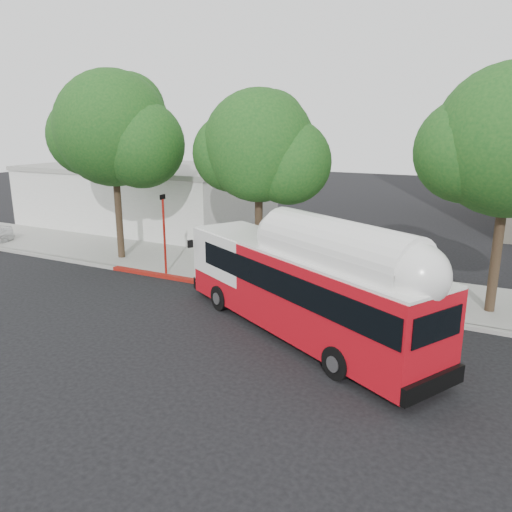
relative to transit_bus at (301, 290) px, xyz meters
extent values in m
plane|color=black|center=(-3.30, -0.69, -1.62)|extent=(120.00, 120.00, 0.00)
cube|color=gray|center=(-3.30, 5.81, -1.54)|extent=(60.00, 5.00, 0.15)
cube|color=gray|center=(-3.30, 3.21, -1.54)|extent=(60.00, 0.30, 0.15)
cube|color=maroon|center=(-6.30, 3.21, -1.54)|extent=(10.00, 0.32, 0.16)
cylinder|color=#2D2116|center=(-12.30, 4.81, 1.42)|extent=(0.36, 0.36, 6.08)
sphere|color=#144717|center=(-12.30, 4.81, 5.22)|extent=(5.80, 5.80, 5.80)
sphere|color=#144717|center=(-10.70, 5.01, 4.46)|extent=(4.35, 4.35, 4.35)
cylinder|color=#2D2116|center=(-4.30, 5.31, 1.10)|extent=(0.36, 0.36, 5.44)
sphere|color=#144717|center=(-4.30, 5.31, 4.50)|extent=(5.00, 5.00, 5.00)
sphere|color=#144717|center=(-2.92, 5.51, 3.82)|extent=(3.75, 3.75, 3.75)
cylinder|color=#2D2116|center=(5.70, 5.11, 1.26)|extent=(0.36, 0.36, 5.76)
sphere|color=#144717|center=(5.70, 5.11, 4.86)|extent=(5.40, 5.40, 5.40)
cube|color=silver|center=(-17.30, 13.31, 0.38)|extent=(16.00, 10.00, 4.00)
cube|color=gray|center=(-17.30, 13.31, 2.48)|extent=(16.20, 10.20, 0.30)
cube|color=red|center=(-0.07, 0.04, 0.01)|extent=(10.64, 7.27, 2.62)
cube|color=black|center=(0.32, -0.18, 0.55)|extent=(9.71, 6.80, 0.86)
cube|color=white|center=(-0.07, 0.04, 1.36)|extent=(10.60, 7.21, 0.09)
cube|color=white|center=(1.51, -0.83, 1.59)|extent=(5.94, 4.36, 0.50)
cube|color=black|center=(-5.26, 2.89, -1.16)|extent=(1.42, 1.77, 0.05)
imported|color=navy|center=(-5.26, 2.89, -0.73)|extent=(1.22, 1.62, 0.81)
cylinder|color=#A81A11|center=(-8.30, 3.43, 0.24)|extent=(0.11, 0.11, 3.72)
cube|color=black|center=(-8.30, 3.43, 2.20)|extent=(0.05, 0.37, 0.23)
camera|label=1|loc=(5.95, -14.90, 5.42)|focal=35.00mm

